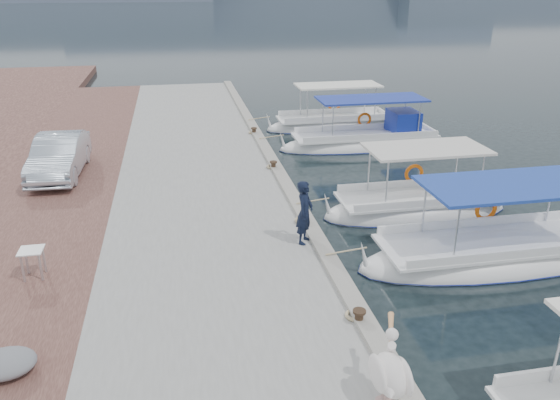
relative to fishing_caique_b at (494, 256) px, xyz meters
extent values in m
plane|color=black|center=(-4.49, 0.69, -0.12)|extent=(400.00, 400.00, 0.00)
cube|color=gray|center=(-7.49, 5.69, 0.13)|extent=(6.00, 40.00, 0.50)
cube|color=gray|center=(-4.71, 5.69, 0.44)|extent=(0.44, 40.00, 0.12)
cube|color=brown|center=(-12.49, 5.69, 0.13)|extent=(4.00, 40.00, 0.50)
ellipsoid|color=white|center=(-0.01, 0.00, -0.07)|extent=(7.77, 2.42, 1.30)
ellipsoid|color=#162B9C|center=(-0.01, 0.00, -0.09)|extent=(7.80, 2.47, 0.22)
cube|color=white|center=(-0.01, 0.00, 0.43)|extent=(6.37, 2.08, 0.08)
cube|color=#2143A8|center=(0.19, 0.00, 2.07)|extent=(4.66, 2.23, 0.08)
cylinder|color=silver|center=(-1.75, -0.91, 1.23)|extent=(0.05, 0.05, 1.60)
torus|color=orange|center=(0.29, 1.15, 0.88)|extent=(0.68, 0.12, 0.68)
ellipsoid|color=white|center=(-0.76, 3.45, -0.07)|extent=(6.26, 2.13, 1.30)
ellipsoid|color=#162B9C|center=(-0.76, 3.45, -0.09)|extent=(6.29, 2.17, 0.22)
cube|color=white|center=(-0.76, 3.45, 0.43)|extent=(5.13, 1.83, 0.08)
cube|color=silver|center=(-0.60, 3.45, 2.07)|extent=(3.75, 1.96, 0.08)
cylinder|color=silver|center=(-2.17, 2.65, 1.23)|extent=(0.05, 0.05, 1.60)
torus|color=orange|center=(-0.46, 4.46, 0.88)|extent=(0.68, 0.12, 0.68)
ellipsoid|color=white|center=(0.08, 10.99, -0.07)|extent=(7.94, 2.16, 1.30)
ellipsoid|color=#162B9C|center=(0.08, 10.99, -0.09)|extent=(7.98, 2.21, 0.22)
cube|color=white|center=(0.08, 10.99, 0.43)|extent=(6.51, 1.86, 0.08)
cube|color=#2035A1|center=(0.28, 10.99, 2.07)|extent=(4.76, 1.99, 0.08)
cylinder|color=silver|center=(-1.71, 10.18, 1.23)|extent=(0.05, 0.05, 1.60)
torus|color=orange|center=(0.38, 12.02, 0.88)|extent=(0.68, 0.12, 0.68)
cube|color=#162B9C|center=(1.87, 10.99, 0.98)|extent=(1.20, 1.51, 1.00)
ellipsoid|color=white|center=(-0.41, 14.44, -0.07)|extent=(6.95, 1.99, 1.30)
ellipsoid|color=#162B9C|center=(-0.41, 14.44, -0.09)|extent=(6.99, 2.03, 0.22)
cube|color=white|center=(-0.41, 14.44, 0.43)|extent=(5.70, 1.71, 0.08)
cube|color=white|center=(-0.24, 14.44, 2.07)|extent=(4.17, 1.83, 0.08)
cylinder|color=silver|center=(-1.98, 13.69, 1.23)|extent=(0.05, 0.05, 1.60)
torus|color=orange|center=(-0.11, 15.39, 0.88)|extent=(0.68, 0.12, 0.68)
cylinder|color=black|center=(-4.84, -2.81, 0.53)|extent=(0.18, 0.18, 0.30)
cylinder|color=black|center=(-4.84, -2.81, 0.68)|extent=(0.28, 0.28, 0.05)
cylinder|color=black|center=(-4.84, 2.19, 0.53)|extent=(0.18, 0.18, 0.30)
cylinder|color=black|center=(-4.84, 2.19, 0.68)|extent=(0.28, 0.28, 0.05)
cylinder|color=black|center=(-4.84, 7.19, 0.53)|extent=(0.18, 0.18, 0.30)
cylinder|color=black|center=(-4.84, 7.19, 0.68)|extent=(0.28, 0.28, 0.05)
cylinder|color=black|center=(-4.84, 12.19, 0.53)|extent=(0.18, 0.18, 0.30)
cylinder|color=black|center=(-4.84, 12.19, 0.68)|extent=(0.28, 0.28, 0.05)
cylinder|color=tan|center=(-5.18, -5.07, 0.56)|extent=(0.06, 0.06, 0.37)
cylinder|color=tan|center=(-5.00, -5.13, 0.56)|extent=(0.06, 0.06, 0.37)
ellipsoid|color=white|center=(-5.09, -5.10, 0.97)|extent=(0.80, 1.00, 0.69)
cylinder|color=white|center=(-4.98, -4.80, 1.26)|extent=(0.25, 0.35, 0.36)
sphere|color=white|center=(-4.94, -4.70, 1.47)|extent=(0.22, 0.22, 0.22)
cone|color=#EAA566|center=(-4.82, -4.38, 1.37)|extent=(0.33, 0.66, 0.27)
imported|color=black|center=(-5.09, 1.10, 1.26)|extent=(0.70, 0.77, 1.76)
imported|color=silver|center=(-12.54, 8.10, 1.10)|extent=(1.67, 4.44, 1.45)
ellipsoid|color=slate|center=(-11.65, -3.05, 0.58)|extent=(1.10, 0.90, 0.40)
cylinder|color=silver|center=(-12.08, 0.30, 0.73)|extent=(0.06, 0.06, 0.70)
cylinder|color=silver|center=(-11.68, 0.30, 0.73)|extent=(0.06, 0.06, 0.70)
cylinder|color=silver|center=(-12.08, 0.70, 0.73)|extent=(0.06, 0.06, 0.70)
cylinder|color=silver|center=(-11.68, 0.70, 0.73)|extent=(0.06, 0.06, 0.70)
cube|color=white|center=(-11.88, 0.50, 1.09)|extent=(0.55, 0.55, 0.03)
camera|label=1|loc=(-8.26, -11.88, 7.08)|focal=35.00mm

